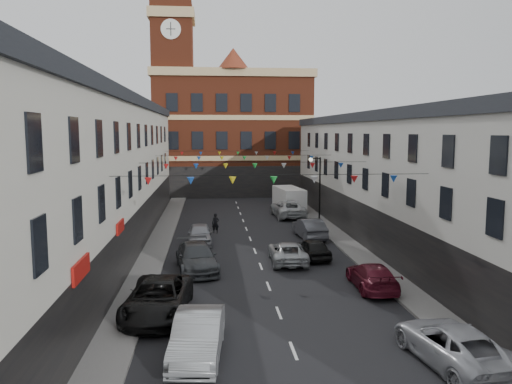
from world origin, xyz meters
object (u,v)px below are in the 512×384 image
object	(u,v)px
street_lamp	(317,181)
moving_car	(288,252)
car_right_d	(313,248)
car_right_e	(309,228)
car_right_b	(453,344)
pedestrian	(216,223)
car_left_e	(200,234)
car_left_d	(197,257)
car_right_f	(288,209)
car_right_c	(372,276)
car_left_c	(158,298)
white_van	(289,200)
car_left_b	(198,335)

from	to	relation	value
street_lamp	moving_car	bearing A→B (deg)	-109.78
car_right_d	car_right_e	distance (m)	6.30
street_lamp	car_right_b	world-z (taller)	street_lamp
pedestrian	car_right_b	bearing A→B (deg)	-56.36
street_lamp	car_left_e	size ratio (longest dim) A/B	1.37
car_left_e	car_right_b	bearing A→B (deg)	-66.68
car_left_d	car_right_d	size ratio (longest dim) A/B	1.38
car_right_f	car_right_b	bearing A→B (deg)	88.77
car_right_c	moving_car	world-z (taller)	car_right_c
street_lamp	car_left_c	bearing A→B (deg)	-118.93
car_left_e	car_right_e	xyz separation A→B (m)	(8.48, 1.23, 0.04)
car_left_d	car_left_e	bearing A→B (deg)	81.52
car_left_d	pedestrian	world-z (taller)	pedestrian
car_right_e	car_right_f	size ratio (longest dim) A/B	0.81
street_lamp	car_right_b	size ratio (longest dim) A/B	1.13
car_right_d	car_right_e	xyz separation A→B (m)	(1.02, 6.22, 0.11)
car_left_e	car_right_d	xyz separation A→B (m)	(7.46, -4.98, -0.07)
car_left_c	car_left_d	size ratio (longest dim) A/B	1.07
pedestrian	street_lamp	bearing A→B (deg)	36.15
street_lamp	pedestrian	size ratio (longest dim) A/B	3.67
car_right_c	white_van	bearing A→B (deg)	-87.55
car_left_d	car_right_d	xyz separation A→B (m)	(7.52, 2.10, -0.12)
street_lamp	car_right_d	xyz separation A→B (m)	(-2.95, -12.38, -3.23)
moving_car	car_right_f	bearing A→B (deg)	-97.01
car_left_d	car_right_d	world-z (taller)	car_left_d
street_lamp	car_left_e	world-z (taller)	street_lamp
car_left_b	car_right_f	bearing A→B (deg)	80.11
car_right_e	white_van	xyz separation A→B (m)	(0.51, 13.21, 0.46)
car_right_f	car_right_d	bearing A→B (deg)	83.76
car_right_b	car_right_e	xyz separation A→B (m)	(-0.88, 21.39, 0.05)
car_left_e	car_right_c	size ratio (longest dim) A/B	0.92
car_right_f	white_van	xyz separation A→B (m)	(0.67, 3.45, 0.42)
car_left_b	white_van	xyz separation A→B (m)	(8.74, 33.18, 0.43)
pedestrian	car_right_e	bearing A→B (deg)	-4.68
car_right_d	moving_car	distance (m)	1.98
car_right_c	car_right_f	bearing A→B (deg)	-85.76
car_left_c	car_left_b	bearing A→B (deg)	-62.09
car_left_d	car_right_f	xyz separation A→B (m)	(8.39, 18.08, 0.02)
car_left_c	car_right_f	size ratio (longest dim) A/B	1.00
car_left_b	car_left_d	xyz separation A→B (m)	(-0.32, 11.65, -0.01)
moving_car	car_right_c	bearing A→B (deg)	124.11
car_right_d	car_left_c	bearing A→B (deg)	40.29
car_left_c	pedestrian	xyz separation A→B (m)	(2.85, 18.22, 0.00)
car_right_d	car_right_f	xyz separation A→B (m)	(0.87, 15.98, 0.14)
car_right_f	white_van	world-z (taller)	white_van
street_lamp	car_left_d	xyz separation A→B (m)	(-10.47, -14.48, -3.11)
car_right_b	car_right_c	size ratio (longest dim) A/B	1.11
car_left_c	car_left_d	distance (m)	7.49
car_right_e	car_left_d	bearing A→B (deg)	39.46
car_right_e	pedestrian	xyz separation A→B (m)	(-7.27, 2.58, 0.03)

